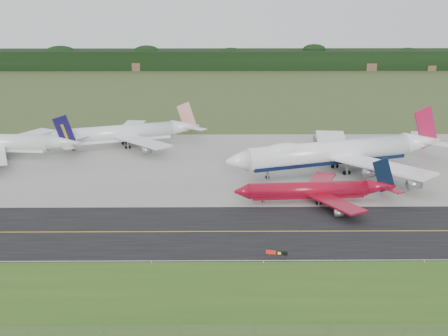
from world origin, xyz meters
The scene contains 15 objects.
ground centered at (0.00, 0.00, 0.00)m, with size 600.00×600.00×0.00m, color #354A22.
grass_verge centered at (0.00, -35.00, 0.01)m, with size 400.00×30.00×0.01m, color #315418.
taxiway centered at (0.00, -4.00, 0.01)m, with size 400.00×32.00×0.02m, color black.
apron centered at (0.00, 51.00, 0.01)m, with size 400.00×78.00×0.01m, color gray.
taxiway_centreline centered at (0.00, -4.00, 0.03)m, with size 400.00×0.40×0.00m, color gold.
taxiway_edge_line centered at (0.00, -19.50, 0.03)m, with size 400.00×0.25×0.00m, color silver.
perimeter_fence centered at (0.00, -48.00, 1.10)m, with size 320.00×0.10×320.00m.
horizon_treeline centered at (0.00, 273.76, 5.47)m, with size 700.00×25.00×12.00m.
jet_ba_747 centered at (23.32, 42.25, 6.14)m, with size 69.91×56.40×18.05m.
jet_red_737 centered at (13.48, 15.85, 3.15)m, with size 42.24×34.35×11.40m.
jet_star_tail centered at (-43.71, 72.59, 4.73)m, with size 52.32×42.53×14.18m.
taxiway_sign centered at (0.17, -18.02, 1.05)m, with size 4.38×1.26×1.49m.
edge_marker_left centered at (-25.20, -20.50, 0.25)m, with size 0.16×0.16×0.50m, color yellow.
edge_marker_center centered at (-2.68, -20.50, 0.25)m, with size 0.16×0.16×0.50m, color yellow.
edge_marker_right centered at (29.84, -20.50, 0.25)m, with size 0.16×0.16×0.50m, color yellow.
Camera 1 is at (-11.60, -135.24, 54.18)m, focal length 50.00 mm.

